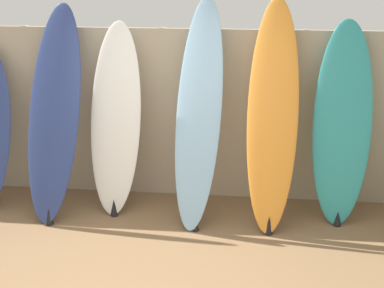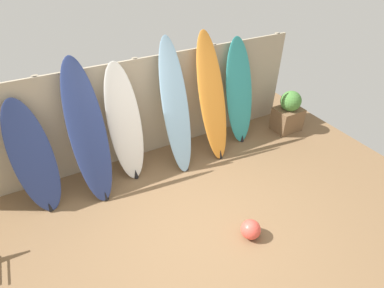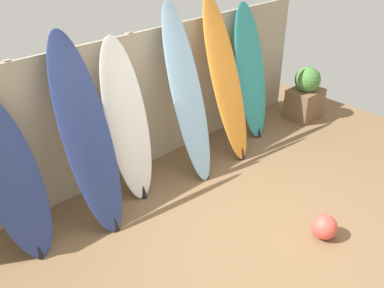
% 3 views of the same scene
% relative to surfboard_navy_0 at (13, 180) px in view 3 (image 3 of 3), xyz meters
% --- Properties ---
extents(ground, '(7.68, 7.68, 0.00)m').
position_rel_surfboard_navy_0_xyz_m(ground, '(1.79, -1.58, -0.80)').
color(ground, brown).
extents(fence_back, '(6.08, 0.11, 1.80)m').
position_rel_surfboard_navy_0_xyz_m(fence_back, '(1.79, 0.42, 0.10)').
color(fence_back, tan).
rests_on(fence_back, ground).
extents(surfboard_navy_0, '(0.61, 0.72, 1.63)m').
position_rel_surfboard_navy_0_xyz_m(surfboard_navy_0, '(0.00, 0.00, 0.00)').
color(surfboard_navy_0, navy).
rests_on(surfboard_navy_0, ground).
extents(surfboard_navy_1, '(0.59, 0.93, 2.07)m').
position_rel_surfboard_navy_0_xyz_m(surfboard_navy_1, '(0.79, -0.08, 0.22)').
color(surfboard_navy_1, navy).
rests_on(surfboard_navy_1, ground).
extents(surfboard_white_2, '(0.56, 0.59, 1.90)m').
position_rel_surfboard_navy_0_xyz_m(surfboard_white_2, '(1.37, 0.03, 0.13)').
color(surfboard_white_2, white).
rests_on(surfboard_white_2, ground).
extents(surfboard_skyblue_3, '(0.53, 0.89, 2.14)m').
position_rel_surfboard_navy_0_xyz_m(surfboard_skyblue_3, '(2.22, -0.07, 0.25)').
color(surfboard_skyblue_3, '#8CB7D6').
rests_on(surfboard_skyblue_3, ground).
extents(surfboard_orange_4, '(0.51, 0.88, 2.14)m').
position_rel_surfboard_navy_0_xyz_m(surfboard_orange_4, '(2.92, -0.06, 0.25)').
color(surfboard_orange_4, orange).
rests_on(surfboard_orange_4, ground).
extents(surfboard_teal_5, '(0.58, 0.60, 1.94)m').
position_rel_surfboard_navy_0_xyz_m(surfboard_teal_5, '(3.58, 0.06, 0.15)').
color(surfboard_teal_5, teal).
rests_on(surfboard_teal_5, ground).
extents(planter_box, '(0.53, 0.43, 0.86)m').
position_rel_surfboard_navy_0_xyz_m(planter_box, '(4.65, -0.23, -0.41)').
color(planter_box, brown).
rests_on(planter_box, ground).
extents(beach_ball, '(0.27, 0.27, 0.27)m').
position_rel_surfboard_navy_0_xyz_m(beach_ball, '(2.35, -2.06, -0.67)').
color(beach_ball, '#E54C3F').
rests_on(beach_ball, ground).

